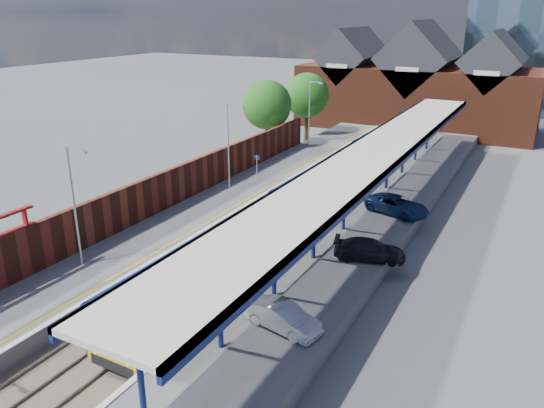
{
  "coord_description": "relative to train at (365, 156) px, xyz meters",
  "views": [
    {
      "loc": [
        16.1,
        -13.28,
        14.76
      ],
      "look_at": [
        0.53,
        16.23,
        2.6
      ],
      "focal_mm": 35.0,
      "sensor_mm": 36.0,
      "label": 1
    }
  ],
  "objects": [
    {
      "name": "lamp_post_b",
      "position": [
        -7.86,
        -26.84,
        2.87
      ],
      "size": [
        1.48,
        0.18,
        7.0
      ],
      "color": "#A5A8AA",
      "rests_on": "left_platform"
    },
    {
      "name": "rails",
      "position": [
        -1.49,
        -12.84,
        -2.0
      ],
      "size": [
        4.51,
        76.0,
        0.14
      ],
      "color": "slate",
      "rests_on": "ground"
    },
    {
      "name": "parked_car_dark",
      "position": [
        6.49,
        -18.44,
        -0.52
      ],
      "size": [
        4.46,
        2.71,
        1.21
      ],
      "primitive_type": "imported",
      "rotation": [
        0.0,
        0.0,
        1.83
      ],
      "color": "black",
      "rests_on": "right_platform"
    },
    {
      "name": "tree_near",
      "position": [
        -11.84,
        3.06,
        3.23
      ],
      "size": [
        5.2,
        5.2,
        8.1
      ],
      "color": "#382314",
      "rests_on": "ground"
    },
    {
      "name": "train",
      "position": [
        0.0,
        0.0,
        0.0
      ],
      "size": [
        3.14,
        65.95,
        3.45
      ],
      "color": "navy",
      "rests_on": "ground"
    },
    {
      "name": "ballast_bed",
      "position": [
        -1.49,
        -12.84,
        -2.09
      ],
      "size": [
        6.0,
        76.0,
        0.06
      ],
      "primitive_type": "cube",
      "color": "#473D33",
      "rests_on": "ground"
    },
    {
      "name": "coping_right",
      "position": [
        1.66,
        -12.84,
        -1.1
      ],
      "size": [
        0.3,
        76.0,
        0.05
      ],
      "primitive_type": "cube",
      "color": "silver",
      "rests_on": "right_platform"
    },
    {
      "name": "yellow_line",
      "position": [
        -5.24,
        -12.84,
        -1.12
      ],
      "size": [
        0.14,
        76.0,
        0.01
      ],
      "primitive_type": "cube",
      "color": "yellow",
      "rests_on": "left_platform"
    },
    {
      "name": "lamp_post_d",
      "position": [
        -7.86,
        5.16,
        2.87
      ],
      "size": [
        1.48,
        0.18,
        7.0
      ],
      "color": "#A5A8AA",
      "rests_on": "left_platform"
    },
    {
      "name": "platform_sign",
      "position": [
        -6.49,
        -8.84,
        0.57
      ],
      "size": [
        0.55,
        0.08,
        2.5
      ],
      "color": "#A5A8AA",
      "rests_on": "left_platform"
    },
    {
      "name": "lamp_post_c",
      "position": [
        -7.86,
        -10.84,
        2.87
      ],
      "size": [
        1.48,
        0.18,
        7.0
      ],
      "color": "#A5A8AA",
      "rests_on": "left_platform"
    },
    {
      "name": "tree_far",
      "position": [
        -10.84,
        11.06,
        3.23
      ],
      "size": [
        5.2,
        5.2,
        8.1
      ],
      "color": "#382314",
      "rests_on": "ground"
    },
    {
      "name": "ground",
      "position": [
        -1.49,
        -2.84,
        -2.12
      ],
      "size": [
        240.0,
        240.0,
        0.0
      ],
      "primitive_type": "plane",
      "color": "#5B5B5E",
      "rests_on": "ground"
    },
    {
      "name": "parked_car_blue",
      "position": [
        5.88,
        -10.29,
        -0.47
      ],
      "size": [
        5.09,
        3.46,
        1.29
      ],
      "primitive_type": "imported",
      "rotation": [
        0.0,
        0.0,
        1.26
      ],
      "color": "navy",
      "rests_on": "right_platform"
    },
    {
      "name": "right_platform",
      "position": [
        4.51,
        -12.84,
        -1.62
      ],
      "size": [
        6.0,
        76.0,
        1.0
      ],
      "primitive_type": "cube",
      "color": "#565659",
      "rests_on": "ground"
    },
    {
      "name": "canopy",
      "position": [
        3.99,
        -10.89,
        3.13
      ],
      "size": [
        4.5,
        52.0,
        4.48
      ],
      "color": "navy",
      "rests_on": "right_platform"
    },
    {
      "name": "parked_car_silver",
      "position": [
        5.25,
        -27.34,
        -0.5
      ],
      "size": [
        3.94,
        2.06,
        1.24
      ],
      "primitive_type": "imported",
      "rotation": [
        0.0,
        0.0,
        1.36
      ],
      "color": "silver",
      "rests_on": "right_platform"
    },
    {
      "name": "left_platform",
      "position": [
        -6.99,
        -12.84,
        -1.62
      ],
      "size": [
        5.0,
        76.0,
        1.0
      ],
      "primitive_type": "cube",
      "color": "#565659",
      "rests_on": "ground"
    },
    {
      "name": "brick_wall",
      "position": [
        -9.59,
        -19.31,
        0.33
      ],
      "size": [
        0.35,
        50.0,
        3.86
      ],
      "color": "#5F2A19",
      "rests_on": "left_platform"
    },
    {
      "name": "coping_left",
      "position": [
        -4.64,
        -12.84,
        -1.1
      ],
      "size": [
        0.3,
        76.0,
        0.05
      ],
      "primitive_type": "cube",
      "color": "silver",
      "rests_on": "left_platform"
    },
    {
      "name": "station_building",
      "position": [
        -1.49,
        25.15,
        3.33
      ],
      "size": [
        30.0,
        12.12,
        13.78
      ],
      "color": "#5F2A19",
      "rests_on": "ground"
    }
  ]
}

